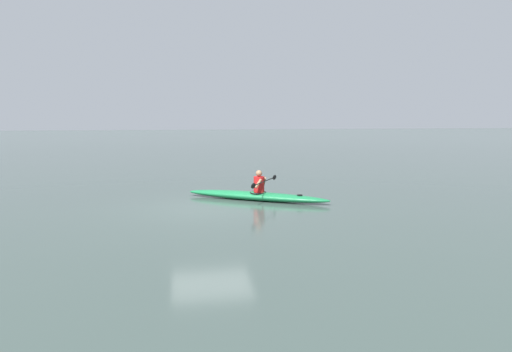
# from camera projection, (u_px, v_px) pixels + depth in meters

# --- Properties ---
(ground_plane) EXTENTS (160.00, 160.00, 0.00)m
(ground_plane) POSITION_uv_depth(u_px,v_px,m) (211.00, 208.00, 13.67)
(ground_plane) COLOR #384742
(kayak) EXTENTS (4.68, 3.15, 0.28)m
(kayak) POSITION_uv_depth(u_px,v_px,m) (256.00, 196.00, 14.94)
(kayak) COLOR #19723F
(kayak) RESTS_ON ground
(kayaker) EXTENTS (1.30, 2.13, 0.74)m
(kayaker) POSITION_uv_depth(u_px,v_px,m) (260.00, 183.00, 14.83)
(kayaker) COLOR red
(kayaker) RESTS_ON kayak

